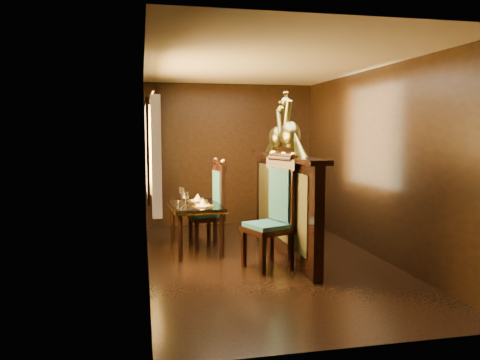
% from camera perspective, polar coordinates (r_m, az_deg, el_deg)
% --- Properties ---
extents(ground, '(5.00, 5.00, 0.00)m').
position_cam_1_polar(ground, '(6.15, 3.23, -9.79)').
color(ground, black).
rests_on(ground, ground).
extents(room_shell, '(3.04, 5.04, 2.52)m').
position_cam_1_polar(room_shell, '(5.92, 2.47, 5.11)').
color(room_shell, black).
rests_on(room_shell, ground).
extents(partition, '(0.26, 2.70, 1.36)m').
position_cam_1_polar(partition, '(6.37, 5.35, -2.69)').
color(partition, black).
rests_on(partition, ground).
extents(dining_table, '(0.72, 1.15, 0.86)m').
position_cam_1_polar(dining_table, '(6.56, -5.46, -3.47)').
color(dining_table, black).
rests_on(dining_table, ground).
extents(chair_left, '(0.66, 0.68, 1.42)m').
position_cam_1_polar(chair_left, '(5.75, 4.43, -3.36)').
color(chair_left, black).
rests_on(chair_left, ground).
extents(chair_right, '(0.51, 0.54, 1.28)m').
position_cam_1_polar(chair_right, '(6.75, -3.18, -2.57)').
color(chair_right, black).
rests_on(chair_right, ground).
extents(peacock_left, '(0.26, 0.70, 0.83)m').
position_cam_1_polar(peacock_left, '(6.08, 6.14, 6.94)').
color(peacock_left, '#16432E').
rests_on(peacock_left, partition).
extents(peacock_right, '(0.23, 0.61, 0.72)m').
position_cam_1_polar(peacock_right, '(6.65, 4.54, 6.39)').
color(peacock_right, '#16432E').
rests_on(peacock_right, partition).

